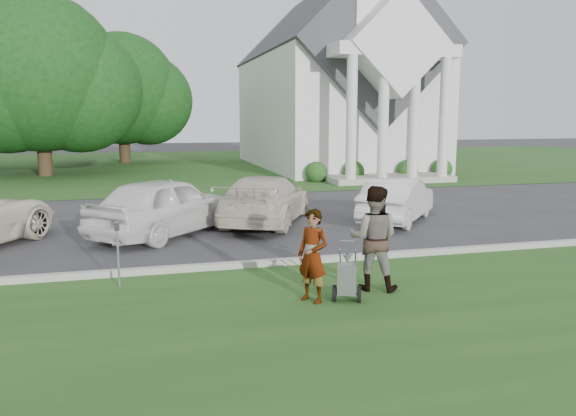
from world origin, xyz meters
name	(u,v)px	position (x,y,z in m)	size (l,w,h in m)	color
ground	(292,272)	(0.00, 0.00, 0.00)	(120.00, 120.00, 0.00)	#333335
grass_strip	(342,322)	(0.00, -3.00, 0.01)	(80.00, 7.00, 0.01)	#244D1A
church_lawn	(187,165)	(0.00, 27.00, 0.01)	(80.00, 30.00, 0.01)	#244D1A
curb	(286,262)	(0.00, 0.55, 0.07)	(80.00, 0.18, 0.15)	#9E9E93
church	(334,72)	(9.00, 23.11, 5.94)	(9.19, 19.00, 24.10)	white
tree_left	(39,80)	(-8.01, 21.99, 5.11)	(10.63, 8.40, 9.71)	#332316
tree_back	(122,94)	(-4.01, 29.99, 4.73)	(9.61, 7.60, 8.89)	#332316
striping_cart	(347,280)	(0.43, -2.08, 0.40)	(0.75, 1.07, 0.92)	black
person_left	(313,257)	(-0.16, -1.94, 0.81)	(0.59, 0.39, 1.63)	#999999
person_right	(373,239)	(1.14, -1.54, 0.97)	(0.95, 0.74, 1.95)	#999999
parking_meter_near	(118,246)	(-3.45, -0.20, 0.81)	(0.09, 0.08, 1.28)	gray
car_b	(166,206)	(-2.35, 4.46, 0.81)	(1.91, 4.76, 1.62)	white
car_c	(265,199)	(0.65, 5.49, 0.73)	(2.04, 5.02, 1.46)	beige
car_d	(397,200)	(4.65, 4.75, 0.67)	(1.42, 4.08, 1.34)	silver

